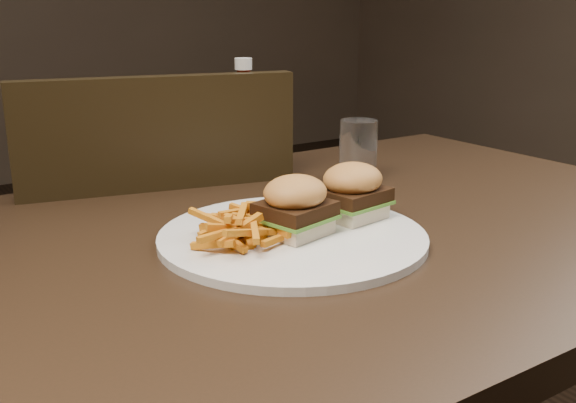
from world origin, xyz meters
TOP-DOWN VIEW (x-y plane):
  - dining_table at (0.00, 0.00)m, footprint 1.20×0.80m
  - chair_far at (-0.05, 0.50)m, footprint 0.56×0.56m
  - plate at (-0.07, -0.03)m, footprint 0.34×0.34m
  - sandwich_half_a at (-0.07, -0.04)m, footprint 0.09×0.09m
  - sandwich_half_b at (0.03, -0.03)m, footprint 0.08×0.08m
  - fries_pile at (-0.13, -0.02)m, footprint 0.12×0.12m
  - ketchup_bottle at (0.05, 0.28)m, footprint 0.07×0.07m
  - tumbler at (0.19, 0.15)m, footprint 0.08×0.08m

SIDE VIEW (x-z plane):
  - chair_far at x=-0.05m, z-range 0.41..0.45m
  - dining_table at x=0.00m, z-range 0.71..0.75m
  - plate at x=-0.07m, z-range 0.75..0.76m
  - sandwich_half_a at x=-0.07m, z-range 0.76..0.78m
  - sandwich_half_b at x=0.03m, z-range 0.76..0.78m
  - fries_pile at x=-0.13m, z-range 0.76..0.80m
  - tumbler at x=0.19m, z-range 0.76..0.85m
  - ketchup_bottle at x=0.05m, z-range 0.75..0.87m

